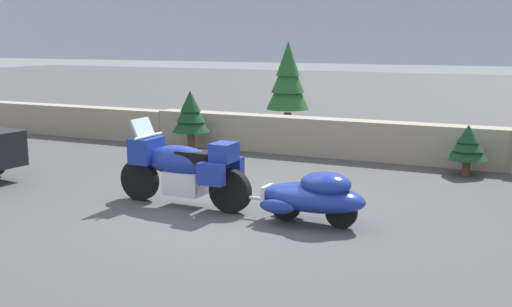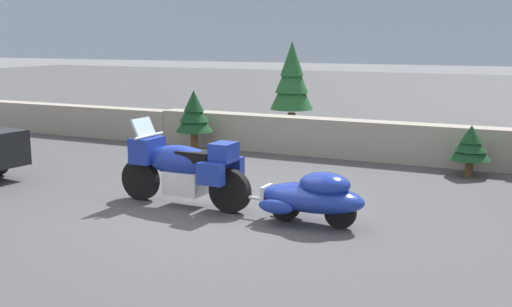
# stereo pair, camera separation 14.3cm
# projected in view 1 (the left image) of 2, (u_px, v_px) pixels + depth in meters

# --- Properties ---
(ground_plane) EXTENTS (80.00, 80.00, 0.00)m
(ground_plane) POSITION_uv_depth(u_px,v_px,m) (208.00, 214.00, 9.01)
(ground_plane) COLOR #424244
(stone_guard_wall) EXTENTS (24.00, 0.58, 0.91)m
(stone_guard_wall) POSITION_uv_depth(u_px,v_px,m) (355.00, 139.00, 13.12)
(stone_guard_wall) COLOR gray
(stone_guard_wall) RESTS_ON ground
(distant_ridgeline) EXTENTS (240.00, 80.00, 16.00)m
(distant_ridgeline) POSITION_uv_depth(u_px,v_px,m) (506.00, 3.00, 92.66)
(distant_ridgeline) COLOR #99A8BF
(distant_ridgeline) RESTS_ON ground
(touring_motorcycle) EXTENTS (2.31, 0.78, 1.33)m
(touring_motorcycle) POSITION_uv_depth(u_px,v_px,m) (182.00, 167.00, 9.32)
(touring_motorcycle) COLOR black
(touring_motorcycle) RESTS_ON ground
(car_shaped_trailer) EXTENTS (2.21, 0.80, 0.76)m
(car_shaped_trailer) POSITION_uv_depth(u_px,v_px,m) (314.00, 196.00, 8.43)
(car_shaped_trailer) COLOR black
(car_shaped_trailer) RESTS_ON ground
(pine_tree_secondary) EXTENTS (1.08, 1.08, 2.51)m
(pine_tree_secondary) POSITION_uv_depth(u_px,v_px,m) (288.00, 79.00, 15.13)
(pine_tree_secondary) COLOR brown
(pine_tree_secondary) RESTS_ON ground
(pine_sapling_near) EXTENTS (0.85, 0.85, 1.41)m
(pine_sapling_near) POSITION_uv_depth(u_px,v_px,m) (191.00, 113.00, 13.84)
(pine_sapling_near) COLOR brown
(pine_sapling_near) RESTS_ON ground
(pine_sapling_farther) EXTENTS (0.76, 0.76, 0.97)m
(pine_sapling_farther) POSITION_uv_depth(u_px,v_px,m) (468.00, 144.00, 11.45)
(pine_sapling_farther) COLOR brown
(pine_sapling_farther) RESTS_ON ground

